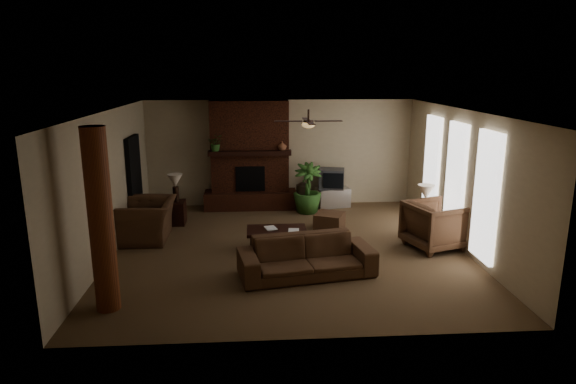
{
  "coord_description": "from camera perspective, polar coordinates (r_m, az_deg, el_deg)",
  "views": [
    {
      "loc": [
        -0.68,
        -9.56,
        3.58
      ],
      "look_at": [
        0.0,
        0.4,
        1.1
      ],
      "focal_mm": 31.04,
      "sensor_mm": 36.0,
      "label": 1
    }
  ],
  "objects": [
    {
      "name": "doorway",
      "position": [
        11.96,
        -17.15,
        1.11
      ],
      "size": [
        0.1,
        1.0,
        2.1
      ],
      "primitive_type": "cube",
      "color": "black",
      "rests_on": "ground"
    },
    {
      "name": "mantel_plant",
      "position": [
        12.67,
        -8.25,
        5.38
      ],
      "size": [
        0.39,
        0.43,
        0.33
      ],
      "primitive_type": "imported",
      "rotation": [
        0.0,
        0.0,
        0.03
      ],
      "color": "#325E25",
      "rests_on": "fireplace"
    },
    {
      "name": "armchair_left",
      "position": [
        11.05,
        -15.95,
        -2.4
      ],
      "size": [
        0.86,
        1.32,
        1.15
      ],
      "primitive_type": "imported",
      "rotation": [
        0.0,
        0.0,
        -1.56
      ],
      "color": "#503522",
      "rests_on": "ground"
    },
    {
      "name": "sofa",
      "position": [
        8.84,
        2.14,
        -6.71
      ],
      "size": [
        2.46,
        1.1,
        0.93
      ],
      "primitive_type": "imported",
      "rotation": [
        0.0,
        0.0,
        0.18
      ],
      "color": "#503522",
      "rests_on": "ground"
    },
    {
      "name": "armchair_right",
      "position": [
        10.56,
        16.55,
        -3.41
      ],
      "size": [
        1.25,
        1.29,
        1.07
      ],
      "primitive_type": "imported",
      "rotation": [
        0.0,
        0.0,
        1.9
      ],
      "color": "#503522",
      "rests_on": "ground"
    },
    {
      "name": "room_shell",
      "position": [
        9.83,
        0.16,
        1.14
      ],
      "size": [
        7.0,
        7.0,
        7.0
      ],
      "color": "brown",
      "rests_on": "ground"
    },
    {
      "name": "coffee_table",
      "position": [
        10.09,
        -1.3,
        -4.58
      ],
      "size": [
        1.2,
        0.7,
        0.43
      ],
      "color": "black",
      "rests_on": "ground"
    },
    {
      "name": "fireplace",
      "position": [
        13.01,
        -4.37,
        3.17
      ],
      "size": [
        2.4,
        0.7,
        2.8
      ],
      "color": "#4D2214",
      "rests_on": "ground"
    },
    {
      "name": "floor_plant",
      "position": [
        12.68,
        2.23,
        -0.79
      ],
      "size": [
        0.77,
        1.3,
        0.71
      ],
      "primitive_type": "imported",
      "rotation": [
        0.0,
        0.0,
        0.05
      ],
      "color": "#325E25",
      "rests_on": "ground"
    },
    {
      "name": "mantel_vase",
      "position": [
        12.7,
        -0.66,
        5.3
      ],
      "size": [
        0.26,
        0.27,
        0.22
      ],
      "primitive_type": "imported",
      "rotation": [
        0.0,
        0.0,
        0.22
      ],
      "color": "brown",
      "rests_on": "fireplace"
    },
    {
      "name": "windows",
      "position": [
        10.83,
        18.61,
        1.33
      ],
      "size": [
        0.08,
        3.65,
        2.35
      ],
      "color": "white",
      "rests_on": "ground"
    },
    {
      "name": "floor_vase",
      "position": [
        12.76,
        1.7,
        -0.34
      ],
      "size": [
        0.34,
        0.34,
        0.77
      ],
      "color": "black",
      "rests_on": "ground"
    },
    {
      "name": "ceiling_fan",
      "position": [
        9.98,
        2.35,
        7.89
      ],
      "size": [
        1.35,
        1.35,
        0.37
      ],
      "color": "black",
      "rests_on": "ceiling"
    },
    {
      "name": "tv_stand",
      "position": [
        13.3,
        5.14,
        -0.6
      ],
      "size": [
        0.94,
        0.67,
        0.5
      ],
      "primitive_type": "cube",
      "rotation": [
        0.0,
        0.0,
        0.21
      ],
      "color": "silver",
      "rests_on": "ground"
    },
    {
      "name": "side_table_left",
      "position": [
        12.06,
        -12.87,
        -2.31
      ],
      "size": [
        0.5,
        0.5,
        0.55
      ],
      "primitive_type": "cube",
      "rotation": [
        0.0,
        0.0,
        -0.0
      ],
      "color": "black",
      "rests_on": "ground"
    },
    {
      "name": "side_table_right",
      "position": [
        11.1,
        15.44,
        -3.9
      ],
      "size": [
        0.61,
        0.61,
        0.55
      ],
      "primitive_type": "cube",
      "rotation": [
        0.0,
        0.0,
        -0.25
      ],
      "color": "black",
      "rests_on": "ground"
    },
    {
      "name": "tv",
      "position": [
        13.17,
        5.02,
        1.53
      ],
      "size": [
        0.73,
        0.64,
        0.52
      ],
      "color": "#3D3D40",
      "rests_on": "tv_stand"
    },
    {
      "name": "lamp_right",
      "position": [
        10.92,
        15.51,
        -0.23
      ],
      "size": [
        0.41,
        0.41,
        0.65
      ],
      "color": "black",
      "rests_on": "side_table_right"
    },
    {
      "name": "lamp_left",
      "position": [
        11.89,
        -12.79,
        1.07
      ],
      "size": [
        0.44,
        0.44,
        0.65
      ],
      "color": "black",
      "rests_on": "side_table_left"
    },
    {
      "name": "book_b",
      "position": [
        9.9,
        0.04,
        -3.73
      ],
      "size": [
        0.21,
        0.04,
        0.29
      ],
      "primitive_type": "imported",
      "rotation": [
        0.0,
        0.0,
        -0.1
      ],
      "color": "#999999",
      "rests_on": "coffee_table"
    },
    {
      "name": "book_a",
      "position": [
        10.02,
        -2.6,
        -3.52
      ],
      "size": [
        0.22,
        0.08,
        0.29
      ],
      "primitive_type": "imported",
      "rotation": [
        0.0,
        0.0,
        0.26
      ],
      "color": "#999999",
      "rests_on": "coffee_table"
    },
    {
      "name": "log_column",
      "position": [
        7.82,
        -20.64,
        -3.16
      ],
      "size": [
        0.36,
        0.36,
        2.8
      ],
      "primitive_type": "cylinder",
      "color": "brown",
      "rests_on": "ground"
    },
    {
      "name": "ottoman",
      "position": [
        11.36,
        4.78,
        -3.41
      ],
      "size": [
        0.8,
        0.8,
        0.4
      ],
      "primitive_type": "cube",
      "rotation": [
        0.0,
        0.0,
        -0.43
      ],
      "color": "#503522",
      "rests_on": "ground"
    }
  ]
}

